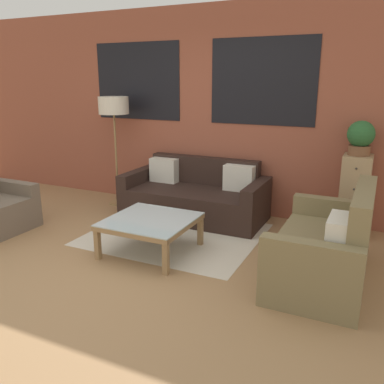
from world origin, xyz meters
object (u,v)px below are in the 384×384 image
object	(u,v)px
coffee_table	(151,223)
drawer_cabinet	(354,195)
settee_vintage	(327,250)
floor_lamp	(114,110)
potted_plant	(361,137)
couch_dark	(195,197)

from	to	relation	value
coffee_table	drawer_cabinet	world-z (taller)	drawer_cabinet
settee_vintage	coffee_table	bearing A→B (deg)	-176.09
floor_lamp	potted_plant	xyz separation A→B (m)	(3.32, 0.17, -0.22)
settee_vintage	floor_lamp	xyz separation A→B (m)	(-3.20, 1.21, 1.10)
couch_dark	settee_vintage	world-z (taller)	settee_vintage
couch_dark	floor_lamp	world-z (taller)	floor_lamp
couch_dark	coffee_table	bearing A→B (deg)	-87.23
couch_dark	drawer_cabinet	distance (m)	2.02
couch_dark	coffee_table	distance (m)	1.28
settee_vintage	drawer_cabinet	bearing A→B (deg)	85.18
settee_vintage	floor_lamp	world-z (taller)	floor_lamp
couch_dark	settee_vintage	xyz separation A→B (m)	(1.88, -1.16, 0.03)
couch_dark	potted_plant	bearing A→B (deg)	6.48
floor_lamp	drawer_cabinet	distance (m)	3.45
couch_dark	settee_vintage	size ratio (longest dim) A/B	1.32
settee_vintage	coffee_table	xyz separation A→B (m)	(-1.82, -0.12, 0.02)
coffee_table	drawer_cabinet	distance (m)	2.46
potted_plant	floor_lamp	bearing A→B (deg)	-177.02
floor_lamp	coffee_table	bearing A→B (deg)	-43.97
drawer_cabinet	couch_dark	bearing A→B (deg)	-173.52
coffee_table	floor_lamp	distance (m)	2.21
coffee_table	potted_plant	size ratio (longest dim) A/B	2.22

